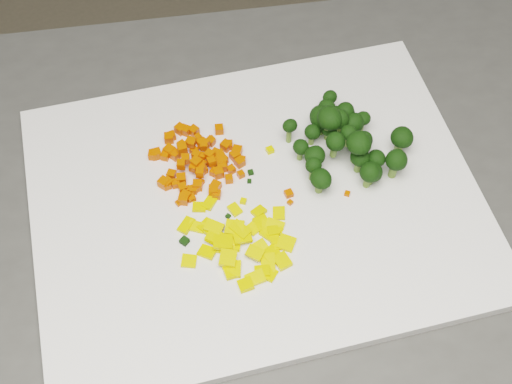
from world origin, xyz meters
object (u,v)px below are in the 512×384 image
pepper_pile (234,242)px  broccoli_pile (346,134)px  carrot_pile (196,157)px  cutting_board (256,201)px

pepper_pile → broccoli_pile: broccoli_pile is taller
carrot_pile → cutting_board: bearing=-64.2°
cutting_board → pepper_pile: bearing=-141.5°
carrot_pile → broccoli_pile: (0.15, -0.07, 0.01)m
cutting_board → broccoli_pile: (0.11, 0.00, 0.04)m
pepper_pile → carrot_pile: bearing=81.7°
cutting_board → carrot_pile: 0.08m
cutting_board → pepper_pile: pepper_pile is taller
pepper_pile → broccoli_pile: 0.17m
cutting_board → broccoli_pile: 0.12m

